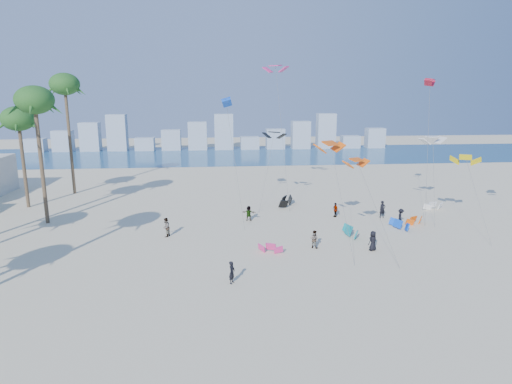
{
  "coord_description": "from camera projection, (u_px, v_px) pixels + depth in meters",
  "views": [
    {
      "loc": [
        -0.66,
        -23.48,
        13.59
      ],
      "look_at": [
        3.0,
        16.0,
        4.5
      ],
      "focal_mm": 30.86,
      "sensor_mm": 36.0,
      "label": 1
    }
  ],
  "objects": [
    {
      "name": "ocean",
      "position": [
        219.0,
        155.0,
        95.76
      ],
      "size": [
        220.0,
        220.0,
        0.0
      ],
      "primitive_type": "plane",
      "color": "navy",
      "rests_on": "ground"
    },
    {
      "name": "distant_skyline",
      "position": [
        213.0,
        137.0,
        104.67
      ],
      "size": [
        85.0,
        3.0,
        8.4
      ],
      "color": "#9EADBF",
      "rests_on": "ground"
    },
    {
      "name": "grounded_kites",
      "position": [
        346.0,
        216.0,
        47.39
      ],
      "size": [
        23.46,
        18.2,
        1.09
      ],
      "color": "#D72F80",
      "rests_on": "ground"
    },
    {
      "name": "kitesurfer_mid",
      "position": [
        314.0,
        239.0,
        38.96
      ],
      "size": [
        1.0,
        0.96,
        1.62
      ],
      "primitive_type": "imported",
      "rotation": [
        0.0,
        0.0,
        2.51
      ],
      "color": "gray",
      "rests_on": "ground"
    },
    {
      "name": "kitesurfers_far",
      "position": [
        310.0,
        220.0,
        44.67
      ],
      "size": [
        24.87,
        11.64,
        1.92
      ],
      "color": "black",
      "rests_on": "ground"
    },
    {
      "name": "kitesurfer_near",
      "position": [
        232.0,
        272.0,
        31.74
      ],
      "size": [
        0.62,
        0.72,
        1.67
      ],
      "primitive_type": "imported",
      "rotation": [
        0.0,
        0.0,
        1.13
      ],
      "color": "black",
      "rests_on": "ground"
    },
    {
      "name": "ground",
      "position": [
        230.0,
        328.0,
        25.88
      ],
      "size": [
        220.0,
        220.0,
        0.0
      ],
      "primitive_type": "plane",
      "color": "beige",
      "rests_on": "ground"
    },
    {
      "name": "flying_kites",
      "position": [
        363.0,
        119.0,
        45.33
      ],
      "size": [
        32.06,
        22.57,
        17.04
      ],
      "color": "#F5580C",
      "rests_on": "ground"
    }
  ]
}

